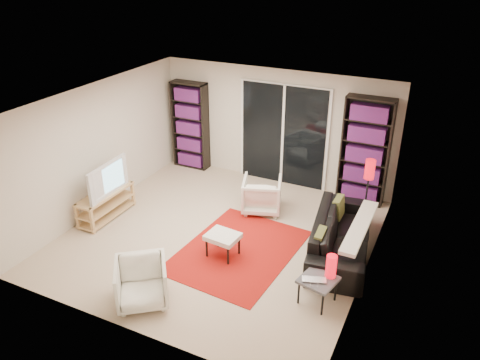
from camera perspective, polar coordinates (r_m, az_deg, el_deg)
name	(u,v)px	position (r m, az deg, el deg)	size (l,w,h in m)	color
floor	(220,235)	(8.22, -2.49, -6.77)	(5.00, 5.00, 0.00)	#C2AC95
wall_back	(275,127)	(9.74, 4.31, 6.52)	(5.00, 0.02, 2.40)	beige
wall_front	(120,254)	(5.85, -14.39, -8.74)	(5.00, 0.02, 2.40)	beige
wall_left	(98,148)	(9.00, -16.89, 3.74)	(0.02, 5.00, 2.40)	beige
wall_right	(373,206)	(6.93, 15.92, -3.07)	(0.02, 5.00, 2.40)	beige
ceiling	(217,102)	(7.20, -2.87, 9.46)	(5.00, 5.00, 0.02)	white
sliding_door	(283,135)	(9.69, 5.30, 5.43)	(1.92, 0.08, 2.16)	white
bookshelf_left	(190,126)	(10.49, -6.08, 6.62)	(0.80, 0.30, 1.95)	black
bookshelf_right	(365,152)	(9.17, 14.99, 3.37)	(0.90, 0.30, 2.10)	black
tv_stand	(106,204)	(8.98, -15.99, -2.84)	(0.39, 1.22, 0.50)	#DBB674
tv	(103,178)	(8.73, -16.32, 0.23)	(1.05, 0.14, 0.61)	black
rug	(238,251)	(7.82, -0.21, -8.63)	(1.70, 2.30, 0.01)	#A2130D
sofa	(342,235)	(7.81, 12.29, -6.55)	(2.22, 0.87, 0.65)	black
armchair_back	(262,195)	(8.82, 2.67, -1.80)	(0.71, 0.73, 0.66)	silver
armchair_front	(142,283)	(6.78, -11.89, -12.15)	(0.70, 0.72, 0.65)	silver
ottoman	(223,238)	(7.54, -2.11, -7.03)	(0.55, 0.47, 0.40)	silver
side_table	(318,281)	(6.71, 9.50, -12.10)	(0.56, 0.56, 0.40)	#4C4C52
laptop	(314,282)	(6.59, 9.02, -12.20)	(0.33, 0.21, 0.03)	silver
table_lamp	(331,266)	(6.66, 11.06, -10.27)	(0.15, 0.15, 0.34)	red
floor_lamp	(369,177)	(8.36, 15.43, 0.38)	(0.19, 0.19, 1.27)	black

